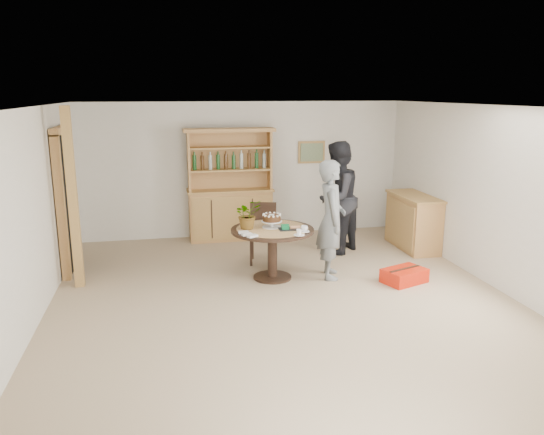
{
  "coord_description": "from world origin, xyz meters",
  "views": [
    {
      "loc": [
        -1.46,
        -6.26,
        2.68
      ],
      "look_at": [
        -0.09,
        0.43,
        1.05
      ],
      "focal_mm": 35.0,
      "sensor_mm": 36.0,
      "label": 1
    }
  ],
  "objects_px": {
    "sideboard": "(413,222)",
    "dining_chair": "(263,229)",
    "hutch": "(230,202)",
    "teen_boy": "(331,220)",
    "dining_table": "(272,239)",
    "red_suitcase": "(404,276)",
    "adult_person": "(336,198)"
  },
  "relations": [
    {
      "from": "sideboard",
      "to": "red_suitcase",
      "type": "bearing_deg",
      "value": -119.38
    },
    {
      "from": "adult_person",
      "to": "red_suitcase",
      "type": "height_order",
      "value": "adult_person"
    },
    {
      "from": "red_suitcase",
      "to": "dining_table",
      "type": "bearing_deg",
      "value": 142.18
    },
    {
      "from": "sideboard",
      "to": "red_suitcase",
      "type": "xyz_separation_m",
      "value": [
        -0.89,
        -1.58,
        -0.37
      ]
    },
    {
      "from": "hutch",
      "to": "teen_boy",
      "type": "relative_size",
      "value": 1.17
    },
    {
      "from": "hutch",
      "to": "dining_table",
      "type": "bearing_deg",
      "value": -81.79
    },
    {
      "from": "teen_boy",
      "to": "adult_person",
      "type": "height_order",
      "value": "adult_person"
    },
    {
      "from": "adult_person",
      "to": "hutch",
      "type": "bearing_deg",
      "value": -80.01
    },
    {
      "from": "dining_table",
      "to": "dining_chair",
      "type": "bearing_deg",
      "value": 88.78
    },
    {
      "from": "hutch",
      "to": "dining_chair",
      "type": "xyz_separation_m",
      "value": [
        0.34,
        -1.44,
        -0.15
      ]
    },
    {
      "from": "dining_table",
      "to": "red_suitcase",
      "type": "height_order",
      "value": "dining_table"
    },
    {
      "from": "dining_table",
      "to": "teen_boy",
      "type": "distance_m",
      "value": 0.9
    },
    {
      "from": "dining_table",
      "to": "teen_boy",
      "type": "bearing_deg",
      "value": -6.71
    },
    {
      "from": "teen_boy",
      "to": "adult_person",
      "type": "distance_m",
      "value": 1.23
    },
    {
      "from": "teen_boy",
      "to": "red_suitcase",
      "type": "height_order",
      "value": "teen_boy"
    },
    {
      "from": "sideboard",
      "to": "adult_person",
      "type": "height_order",
      "value": "adult_person"
    },
    {
      "from": "dining_table",
      "to": "dining_chair",
      "type": "distance_m",
      "value": 0.83
    },
    {
      "from": "sideboard",
      "to": "red_suitcase",
      "type": "relative_size",
      "value": 1.79
    },
    {
      "from": "teen_boy",
      "to": "hutch",
      "type": "bearing_deg",
      "value": 37.98
    },
    {
      "from": "hutch",
      "to": "red_suitcase",
      "type": "bearing_deg",
      "value": -52.7
    },
    {
      "from": "dining_chair",
      "to": "teen_boy",
      "type": "bearing_deg",
      "value": -35.34
    },
    {
      "from": "sideboard",
      "to": "dining_chair",
      "type": "xyz_separation_m",
      "value": [
        -2.7,
        -0.2,
        0.06
      ]
    },
    {
      "from": "dining_table",
      "to": "adult_person",
      "type": "distance_m",
      "value": 1.71
    },
    {
      "from": "dining_chair",
      "to": "teen_boy",
      "type": "xyz_separation_m",
      "value": [
        0.83,
        -0.93,
        0.33
      ]
    },
    {
      "from": "teen_boy",
      "to": "dining_table",
      "type": "bearing_deg",
      "value": 94.84
    },
    {
      "from": "hutch",
      "to": "teen_boy",
      "type": "distance_m",
      "value": 2.65
    },
    {
      "from": "dining_chair",
      "to": "teen_boy",
      "type": "height_order",
      "value": "teen_boy"
    },
    {
      "from": "hutch",
      "to": "sideboard",
      "type": "relative_size",
      "value": 1.62
    },
    {
      "from": "hutch",
      "to": "dining_chair",
      "type": "distance_m",
      "value": 1.49
    },
    {
      "from": "teen_boy",
      "to": "adult_person",
      "type": "bearing_deg",
      "value": -10.18
    },
    {
      "from": "dining_chair",
      "to": "adult_person",
      "type": "relative_size",
      "value": 0.5
    },
    {
      "from": "teen_boy",
      "to": "red_suitcase",
      "type": "distance_m",
      "value": 1.32
    }
  ]
}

